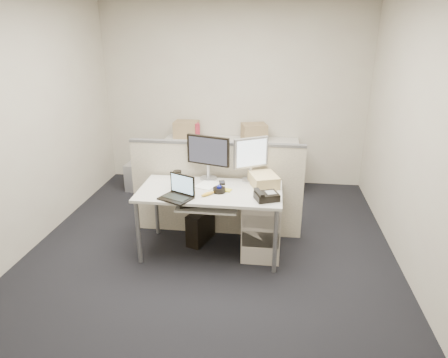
# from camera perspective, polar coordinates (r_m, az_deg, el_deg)

# --- Properties ---
(floor) EXTENTS (4.00, 4.50, 0.01)m
(floor) POSITION_cam_1_polar(r_m,az_deg,el_deg) (4.52, -1.88, -10.22)
(floor) COLOR black
(floor) RESTS_ON ground
(wall_back) EXTENTS (4.00, 0.02, 2.70)m
(wall_back) POSITION_cam_1_polar(r_m,az_deg,el_deg) (6.18, 1.35, 11.72)
(wall_back) COLOR beige
(wall_back) RESTS_ON ground
(wall_front) EXTENTS (4.00, 0.02, 2.70)m
(wall_front) POSITION_cam_1_polar(r_m,az_deg,el_deg) (1.95, -13.01, -9.59)
(wall_front) COLOR beige
(wall_front) RESTS_ON ground
(wall_left) EXTENTS (0.02, 4.50, 2.70)m
(wall_left) POSITION_cam_1_polar(r_m,az_deg,el_deg) (4.74, -26.86, 6.73)
(wall_left) COLOR beige
(wall_left) RESTS_ON ground
(wall_right) EXTENTS (0.02, 4.50, 2.70)m
(wall_right) POSITION_cam_1_polar(r_m,az_deg,el_deg) (4.17, 26.26, 5.15)
(wall_right) COLOR beige
(wall_right) RESTS_ON ground
(desk) EXTENTS (1.50, 0.75, 0.73)m
(desk) POSITION_cam_1_polar(r_m,az_deg,el_deg) (4.21, -1.98, -2.39)
(desk) COLOR silver
(desk) RESTS_ON floor
(keyboard_tray) EXTENTS (0.62, 0.32, 0.02)m
(keyboard_tray) POSITION_cam_1_polar(r_m,az_deg,el_deg) (4.07, -2.38, -3.96)
(keyboard_tray) COLOR silver
(keyboard_tray) RESTS_ON desk
(drawer_pedestal) EXTENTS (0.40, 0.55, 0.65)m
(drawer_pedestal) POSITION_cam_1_polar(r_m,az_deg,el_deg) (4.36, 5.38, -6.60)
(drawer_pedestal) COLOR beige
(drawer_pedestal) RESTS_ON floor
(cubicle_partition) EXTENTS (2.00, 0.06, 1.10)m
(cubicle_partition) POSITION_cam_1_polar(r_m,az_deg,el_deg) (4.66, -1.09, -1.55)
(cubicle_partition) COLOR beige
(cubicle_partition) RESTS_ON floor
(back_counter) EXTENTS (2.00, 0.60, 0.72)m
(back_counter) POSITION_cam_1_polar(r_m,az_deg,el_deg) (6.11, 0.95, 2.04)
(back_counter) COLOR beige
(back_counter) RESTS_ON floor
(monitor_main) EXTENTS (0.53, 0.33, 0.50)m
(monitor_main) POSITION_cam_1_polar(r_m,az_deg,el_deg) (4.41, -2.28, 3.05)
(monitor_main) COLOR black
(monitor_main) RESTS_ON desk
(monitor_small) EXTENTS (0.44, 0.37, 0.49)m
(monitor_small) POSITION_cam_1_polar(r_m,az_deg,el_deg) (4.36, 3.84, 2.73)
(monitor_small) COLOR #B7B7BC
(monitor_small) RESTS_ON desk
(laptop) EXTENTS (0.37, 0.34, 0.23)m
(laptop) POSITION_cam_1_polar(r_m,az_deg,el_deg) (3.95, -6.97, -1.35)
(laptop) COLOR black
(laptop) RESTS_ON desk
(trackball) EXTENTS (0.15, 0.15, 0.05)m
(trackball) POSITION_cam_1_polar(r_m,az_deg,el_deg) (4.12, -0.70, -1.58)
(trackball) COLOR black
(trackball) RESTS_ON desk
(desk_phone) EXTENTS (0.27, 0.25, 0.07)m
(desk_phone) POSITION_cam_1_polar(r_m,az_deg,el_deg) (3.96, 6.12, -2.49)
(desk_phone) COLOR black
(desk_phone) RESTS_ON desk
(paper_stack) EXTENTS (0.27, 0.30, 0.01)m
(paper_stack) POSITION_cam_1_polar(r_m,az_deg,el_deg) (4.30, -2.41, -0.87)
(paper_stack) COLOR white
(paper_stack) RESTS_ON desk
(sticky_pad) EXTENTS (0.10, 0.10, 0.01)m
(sticky_pad) POSITION_cam_1_polar(r_m,az_deg,el_deg) (4.16, 0.45, -1.61)
(sticky_pad) COLOR gold
(sticky_pad) RESTS_ON desk
(travel_mug) EXTENTS (0.10, 0.10, 0.18)m
(travel_mug) POSITION_cam_1_polar(r_m,az_deg,el_deg) (4.24, -6.64, -0.12)
(travel_mug) COLOR black
(travel_mug) RESTS_ON desk
(banana) EXTENTS (0.14, 0.15, 0.04)m
(banana) POSITION_cam_1_polar(r_m,az_deg,el_deg) (4.04, -2.34, -2.13)
(banana) COLOR yellow
(banana) RESTS_ON desk
(cellphone) EXTENTS (0.08, 0.12, 0.01)m
(cellphone) POSITION_cam_1_polar(r_m,az_deg,el_deg) (4.35, -0.28, -0.55)
(cellphone) COLOR black
(cellphone) RESTS_ON desk
(manila_folders) EXTENTS (0.36, 0.41, 0.13)m
(manila_folders) POSITION_cam_1_polar(r_m,az_deg,el_deg) (4.30, 5.67, -0.14)
(manila_folders) COLOR tan
(manila_folders) RESTS_ON desk
(keyboard) EXTENTS (0.52, 0.31, 0.03)m
(keyboard) POSITION_cam_1_polar(r_m,az_deg,el_deg) (4.10, -2.99, -3.37)
(keyboard) COLOR black
(keyboard) RESTS_ON keyboard_tray
(pc_tower_desk) EXTENTS (0.29, 0.43, 0.38)m
(pc_tower_desk) POSITION_cam_1_polar(r_m,az_deg,el_deg) (4.62, -3.36, -6.76)
(pc_tower_desk) COLOR black
(pc_tower_desk) RESTS_ON floor
(pc_tower_spare_dark) EXTENTS (0.24, 0.43, 0.38)m
(pc_tower_spare_dark) POSITION_cam_1_polar(r_m,az_deg,el_deg) (6.09, -9.24, -0.01)
(pc_tower_spare_dark) COLOR black
(pc_tower_spare_dark) RESTS_ON floor
(pc_tower_spare_silver) EXTENTS (0.21, 0.45, 0.41)m
(pc_tower_spare_silver) POSITION_cam_1_polar(r_m,az_deg,el_deg) (6.29, -12.55, 0.60)
(pc_tower_spare_silver) COLOR #B7B7BC
(pc_tower_spare_silver) RESTS_ON floor
(cardboard_box_left) EXTENTS (0.37, 0.28, 0.27)m
(cardboard_box_left) POSITION_cam_1_polar(r_m,az_deg,el_deg) (6.20, -5.39, 7.00)
(cardboard_box_left) COLOR #948056
(cardboard_box_left) RESTS_ON back_counter
(cardboard_box_right) EXTENTS (0.43, 0.37, 0.26)m
(cardboard_box_right) POSITION_cam_1_polar(r_m,az_deg,el_deg) (6.06, 4.32, 6.66)
(cardboard_box_right) COLOR #948056
(cardboard_box_right) RESTS_ON back_counter
(red_binder) EXTENTS (0.17, 0.29, 0.27)m
(red_binder) POSITION_cam_1_polar(r_m,az_deg,el_deg) (6.15, -4.05, 6.92)
(red_binder) COLOR maroon
(red_binder) RESTS_ON back_counter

